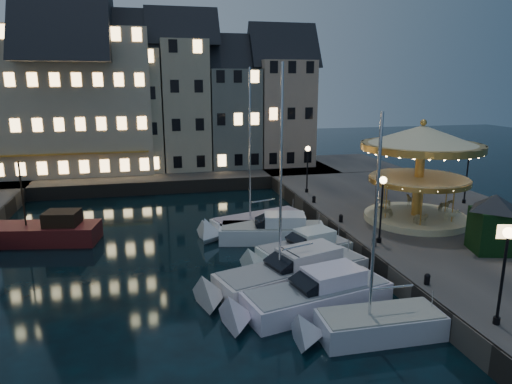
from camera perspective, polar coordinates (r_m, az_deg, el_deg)
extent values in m
plane|color=black|center=(26.49, 1.85, -10.90)|extent=(160.00, 160.00, 0.00)
cube|color=#474442|center=(37.08, 20.75, -3.46)|extent=(16.00, 56.00, 1.30)
cube|color=#474442|center=(52.32, -14.74, 1.81)|extent=(44.00, 12.00, 1.30)
cube|color=#47423A|center=(33.38, 9.21, -4.59)|extent=(0.15, 44.00, 1.30)
cube|color=#47423A|center=(46.43, -12.43, 0.46)|extent=(48.00, 0.15, 1.30)
cylinder|color=black|center=(21.83, 27.85, -14.02)|extent=(0.28, 0.28, 0.30)
cylinder|color=black|center=(21.12, 28.39, -9.78)|extent=(0.12, 0.12, 3.80)
sphere|color=#FFD18C|center=(20.45, 29.04, -4.47)|extent=(0.44, 0.44, 0.44)
cylinder|color=black|center=(29.35, 15.14, -5.83)|extent=(0.28, 0.28, 0.30)
cylinder|color=black|center=(28.83, 15.35, -2.55)|extent=(0.12, 0.12, 3.80)
sphere|color=#FFD18C|center=(28.34, 15.61, 1.44)|extent=(0.44, 0.44, 0.44)
cylinder|color=black|center=(41.22, 6.36, 0.18)|extent=(0.28, 0.28, 0.30)
cylinder|color=black|center=(40.85, 6.42, 2.57)|extent=(0.12, 0.12, 3.80)
sphere|color=#FFD18C|center=(40.50, 6.50, 5.42)|extent=(0.44, 0.44, 0.44)
cylinder|color=black|center=(41.02, 24.55, -1.06)|extent=(0.28, 0.28, 0.30)
cylinder|color=black|center=(40.65, 24.80, 1.33)|extent=(0.12, 0.12, 3.80)
sphere|color=#FFD18C|center=(40.30, 25.09, 4.17)|extent=(0.44, 0.44, 0.44)
cylinder|color=black|center=(24.29, 20.59, -10.31)|extent=(0.28, 0.28, 0.40)
sphere|color=black|center=(24.20, 20.64, -9.84)|extent=(0.30, 0.30, 0.30)
cylinder|color=black|center=(28.65, 14.55, -6.17)|extent=(0.28, 0.28, 0.40)
sphere|color=black|center=(28.58, 14.58, -5.76)|extent=(0.30, 0.30, 0.30)
cylinder|color=black|center=(32.92, 10.56, -3.36)|extent=(0.28, 0.28, 0.40)
sphere|color=black|center=(32.85, 10.58, -2.99)|extent=(0.30, 0.30, 0.30)
cylinder|color=black|center=(37.82, 7.25, -1.00)|extent=(0.28, 0.28, 0.40)
sphere|color=black|center=(37.76, 7.26, -0.68)|extent=(0.30, 0.30, 0.30)
cube|color=gray|center=(55.03, -27.24, 7.80)|extent=(5.00, 8.00, 11.00)
cube|color=gray|center=(53.95, -21.63, 8.79)|extent=(5.60, 8.00, 12.00)
cube|color=tan|center=(53.38, -15.16, 9.77)|extent=(6.20, 8.00, 13.00)
cube|color=#B5A88A|center=(53.48, -8.93, 10.62)|extent=(5.00, 8.00, 14.00)
cube|color=slate|center=(54.26, -3.05, 9.22)|extent=(5.60, 8.00, 11.00)
cube|color=tan|center=(55.60, 3.18, 9.84)|extent=(6.20, 8.00, 12.00)
cube|color=beige|center=(53.86, -21.72, 10.38)|extent=(16.00, 9.00, 15.00)
cube|color=silver|center=(21.71, 15.23, -15.97)|extent=(5.54, 2.22, 1.30)
cube|color=gray|center=(21.39, 15.34, -14.40)|extent=(5.26, 2.04, 0.10)
cylinder|color=silver|center=(19.39, 14.78, -2.05)|extent=(0.14, 0.14, 9.62)
cube|color=white|center=(23.48, 7.67, -13.20)|extent=(7.82, 4.04, 1.30)
cube|color=gray|center=(23.18, 7.72, -11.72)|extent=(7.42, 3.77, 0.10)
cube|color=white|center=(23.47, 9.62, -10.31)|extent=(3.17, 2.44, 0.80)
cube|color=black|center=(22.75, 6.47, -11.28)|extent=(1.59, 1.97, 0.97)
cube|color=silver|center=(25.83, 4.63, -10.51)|extent=(9.18, 5.07, 1.30)
cube|color=gray|center=(25.56, 4.66, -9.14)|extent=(8.70, 4.74, 0.10)
cube|color=silver|center=(25.98, 6.61, -7.78)|extent=(3.77, 2.85, 0.80)
cube|color=black|center=(25.07, 3.33, -8.77)|extent=(1.90, 2.16, 1.06)
cylinder|color=silver|center=(23.41, 3.16, 3.86)|extent=(0.14, 0.14, 11.86)
cube|color=silver|center=(29.02, 6.07, -7.75)|extent=(6.27, 3.72, 1.30)
cube|color=gray|center=(28.78, 6.11, -6.50)|extent=(5.94, 3.46, 0.10)
cube|color=silver|center=(29.02, 7.28, -5.46)|extent=(2.60, 2.22, 0.80)
cube|color=black|center=(28.42, 5.33, -6.04)|extent=(1.41, 1.79, 0.87)
cube|color=silver|center=(32.44, 1.99, -5.33)|extent=(7.73, 3.97, 1.30)
cube|color=gray|center=(32.22, 2.00, -4.21)|extent=(7.33, 3.70, 0.10)
cube|color=silver|center=(32.15, 3.59, -3.46)|extent=(3.13, 2.40, 0.80)
cube|color=black|center=(32.10, 0.95, -3.65)|extent=(1.57, 1.94, 0.97)
cube|color=silver|center=(34.83, 0.28, -3.97)|extent=(7.48, 4.22, 1.30)
cube|color=gray|center=(34.63, 0.28, -2.92)|extent=(7.08, 3.95, 0.10)
cylinder|color=silver|center=(33.21, -0.77, 4.88)|extent=(0.14, 0.14, 9.66)
cube|color=maroon|center=(35.31, -25.18, -4.90)|extent=(8.01, 3.97, 1.50)
cube|color=black|center=(34.43, -23.07, -3.05)|extent=(2.54, 2.21, 1.02)
cylinder|color=black|center=(34.95, -27.19, -0.27)|extent=(0.12, 0.12, 4.60)
cylinder|color=beige|center=(34.58, 19.30, -3.04)|extent=(7.16, 7.16, 0.45)
cylinder|color=gold|center=(33.88, 19.69, 1.83)|extent=(0.63, 0.63, 5.55)
cylinder|color=beige|center=(33.90, 19.68, 1.68)|extent=(6.62, 6.62, 0.16)
cylinder|color=gold|center=(33.93, 19.66, 1.41)|extent=(6.87, 6.87, 0.31)
cone|color=beige|center=(33.45, 20.09, 6.63)|extent=(8.23, 8.23, 1.43)
cylinder|color=gold|center=(33.54, 19.98, 5.35)|extent=(8.23, 8.23, 0.45)
sphere|color=gold|center=(33.36, 20.21, 8.16)|extent=(0.45, 0.45, 0.45)
imported|color=beige|center=(36.31, 21.96, -1.39)|extent=(1.49, 1.08, 0.90)
cube|color=black|center=(29.87, 27.37, -4.35)|extent=(2.58, 2.58, 2.51)
pyramid|color=black|center=(29.32, 27.84, -0.25)|extent=(3.35, 3.35, 0.94)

